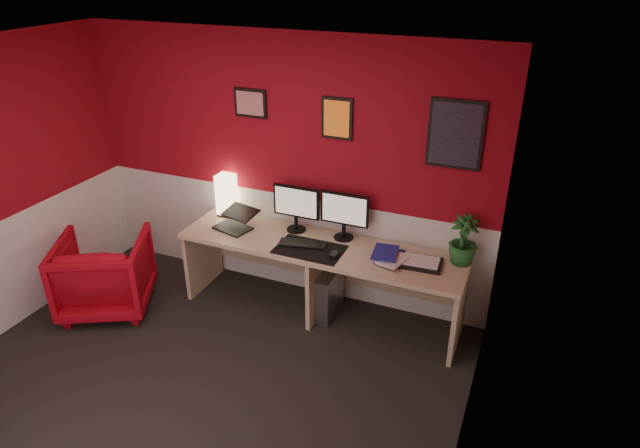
# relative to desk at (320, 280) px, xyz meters

# --- Properties ---
(ground) EXTENTS (4.00, 3.50, 0.01)m
(ground) POSITION_rel_desk_xyz_m (-0.52, -1.41, -0.36)
(ground) COLOR black
(ground) RESTS_ON ground
(ceiling) EXTENTS (4.00, 3.50, 0.01)m
(ceiling) POSITION_rel_desk_xyz_m (-0.52, -1.41, 2.13)
(ceiling) COLOR white
(ceiling) RESTS_ON ground
(wall_back) EXTENTS (4.00, 0.01, 2.50)m
(wall_back) POSITION_rel_desk_xyz_m (-0.52, 0.34, 0.89)
(wall_back) COLOR maroon
(wall_back) RESTS_ON ground
(wall_right) EXTENTS (0.01, 3.50, 2.50)m
(wall_right) POSITION_rel_desk_xyz_m (1.48, -1.41, 0.89)
(wall_right) COLOR maroon
(wall_right) RESTS_ON ground
(wainscot_back) EXTENTS (4.00, 0.01, 1.00)m
(wainscot_back) POSITION_rel_desk_xyz_m (-0.52, 0.34, 0.14)
(wainscot_back) COLOR silver
(wainscot_back) RESTS_ON ground
(wainscot_right) EXTENTS (0.01, 3.50, 1.00)m
(wainscot_right) POSITION_rel_desk_xyz_m (1.48, -1.41, 0.14)
(wainscot_right) COLOR silver
(wainscot_right) RESTS_ON ground
(desk) EXTENTS (2.60, 0.65, 0.73)m
(desk) POSITION_rel_desk_xyz_m (0.00, 0.00, 0.00)
(desk) COLOR tan
(desk) RESTS_ON ground
(shoji_lamp) EXTENTS (0.16, 0.16, 0.40)m
(shoji_lamp) POSITION_rel_desk_xyz_m (-1.09, 0.23, 0.56)
(shoji_lamp) COLOR #FFE5B2
(shoji_lamp) RESTS_ON desk
(laptop) EXTENTS (0.38, 0.30, 0.22)m
(laptop) POSITION_rel_desk_xyz_m (-0.88, -0.02, 0.47)
(laptop) COLOR black
(laptop) RESTS_ON desk
(monitor_left) EXTENTS (0.45, 0.06, 0.58)m
(monitor_left) POSITION_rel_desk_xyz_m (-0.32, 0.19, 0.66)
(monitor_left) COLOR black
(monitor_left) RESTS_ON desk
(monitor_right) EXTENTS (0.45, 0.06, 0.58)m
(monitor_right) POSITION_rel_desk_xyz_m (0.14, 0.21, 0.66)
(monitor_right) COLOR black
(monitor_right) RESTS_ON desk
(desk_mat) EXTENTS (0.60, 0.38, 0.01)m
(desk_mat) POSITION_rel_desk_xyz_m (-0.05, -0.11, 0.37)
(desk_mat) COLOR black
(desk_mat) RESTS_ON desk
(keyboard) EXTENTS (0.44, 0.23, 0.02)m
(keyboard) POSITION_rel_desk_xyz_m (-0.15, -0.06, 0.38)
(keyboard) COLOR black
(keyboard) RESTS_ON desk_mat
(mouse) EXTENTS (0.07, 0.10, 0.03)m
(mouse) POSITION_rel_desk_xyz_m (0.19, -0.14, 0.39)
(mouse) COLOR black
(mouse) RESTS_ON desk_mat
(book_bottom) EXTENTS (0.22, 0.29, 0.03)m
(book_bottom) POSITION_rel_desk_xyz_m (0.53, 0.02, 0.38)
(book_bottom) COLOR navy
(book_bottom) RESTS_ON desk
(book_middle) EXTENTS (0.27, 0.32, 0.02)m
(book_middle) POSITION_rel_desk_xyz_m (0.59, -0.03, 0.40)
(book_middle) COLOR silver
(book_middle) RESTS_ON book_bottom
(book_top) EXTENTS (0.23, 0.30, 0.03)m
(book_top) POSITION_rel_desk_xyz_m (0.50, -0.03, 0.43)
(book_top) COLOR navy
(book_top) RESTS_ON book_middle
(zen_tray) EXTENTS (0.37, 0.27, 0.03)m
(zen_tray) POSITION_rel_desk_xyz_m (0.90, 0.01, 0.38)
(zen_tray) COLOR black
(zen_tray) RESTS_ON desk
(potted_plant) EXTENTS (0.27, 0.27, 0.42)m
(potted_plant) POSITION_rel_desk_xyz_m (1.21, 0.18, 0.58)
(potted_plant) COLOR #19591E
(potted_plant) RESTS_ON desk
(pc_tower) EXTENTS (0.21, 0.45, 0.45)m
(pc_tower) POSITION_rel_desk_xyz_m (0.05, 0.04, -0.14)
(pc_tower) COLOR #99999E
(pc_tower) RESTS_ON ground
(armchair) EXTENTS (1.06, 1.07, 0.73)m
(armchair) POSITION_rel_desk_xyz_m (-1.91, -0.68, 0.00)
(armchair) COLOR red
(armchair) RESTS_ON ground
(art_left) EXTENTS (0.32, 0.02, 0.26)m
(art_left) POSITION_rel_desk_xyz_m (-0.82, 0.33, 1.49)
(art_left) COLOR red
(art_left) RESTS_ON wall_back
(art_center) EXTENTS (0.28, 0.02, 0.36)m
(art_center) POSITION_rel_desk_xyz_m (0.02, 0.33, 1.44)
(art_center) COLOR orange
(art_center) RESTS_ON wall_back
(art_right) EXTENTS (0.44, 0.02, 0.56)m
(art_right) POSITION_rel_desk_xyz_m (1.02, 0.33, 1.42)
(art_right) COLOR black
(art_right) RESTS_ON wall_back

